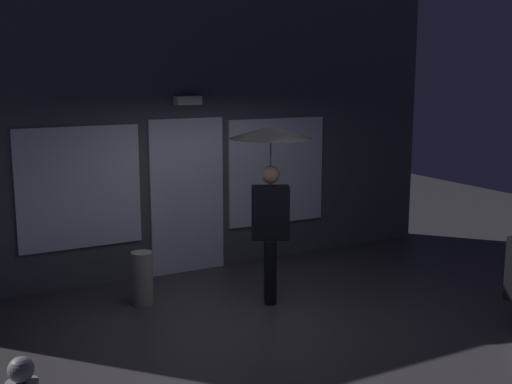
# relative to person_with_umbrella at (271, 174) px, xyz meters

# --- Properties ---
(ground_plane) EXTENTS (18.00, 18.00, 0.00)m
(ground_plane) POSITION_rel_person_with_umbrella_xyz_m (-0.40, -0.52, -1.62)
(ground_plane) COLOR #38353A
(building_facade) EXTENTS (8.31, 0.48, 4.37)m
(building_facade) POSITION_rel_person_with_umbrella_xyz_m (-0.40, 1.83, 0.54)
(building_facade) COLOR #4C4C56
(building_facade) RESTS_ON ground
(person_with_umbrella) EXTENTS (1.00, 1.00, 2.21)m
(person_with_umbrella) POSITION_rel_person_with_umbrella_xyz_m (0.00, 0.00, 0.00)
(person_with_umbrella) COLOR black
(person_with_umbrella) RESTS_ON ground
(sidewalk_bollard) EXTENTS (0.26, 0.26, 0.66)m
(sidewalk_bollard) POSITION_rel_person_with_umbrella_xyz_m (-1.44, 0.67, -1.29)
(sidewalk_bollard) COLOR #9E998E
(sidewalk_bollard) RESTS_ON ground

